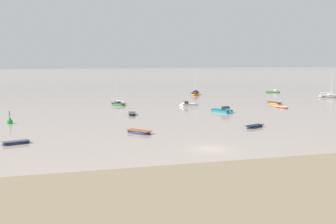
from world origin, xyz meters
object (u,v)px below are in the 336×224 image
at_px(sailboat_moored_0, 195,94).
at_px(motorboat_moored_2, 225,111).
at_px(rowboat_moored_0, 255,127).
at_px(motorboat_moored_3, 186,105).
at_px(rowboat_moored_4, 132,114).
at_px(rowboat_moored_2, 139,132).
at_px(sailboat_moored_2, 118,104).
at_px(rowboat_moored_3, 274,103).
at_px(rowboat_moored_5, 282,107).
at_px(channel_buoy, 10,121).
at_px(rowboat_moored_1, 16,143).
at_px(motorboat_moored_1, 274,92).
at_px(sailboat_moored_1, 329,96).

height_order(sailboat_moored_0, motorboat_moored_2, sailboat_moored_0).
bearing_deg(rowboat_moored_0, motorboat_moored_3, -111.07).
distance_m(sailboat_moored_0, rowboat_moored_4, 45.46).
xyz_separation_m(rowboat_moored_2, sailboat_moored_2, (2.36, 35.87, 0.05)).
distance_m(rowboat_moored_3, rowboat_moored_4, 37.07).
relative_size(rowboat_moored_0, sailboat_moored_0, 0.50).
bearing_deg(rowboat_moored_5, sailboat_moored_0, -15.65).
height_order(rowboat_moored_0, channel_buoy, channel_buoy).
bearing_deg(rowboat_moored_4, sailboat_moored_2, 8.86).
relative_size(rowboat_moored_5, sailboat_moored_2, 0.58).
bearing_deg(rowboat_moored_1, channel_buoy, 80.98).
bearing_deg(rowboat_moored_3, motorboat_moored_1, -45.05).
bearing_deg(sailboat_moored_0, rowboat_moored_1, 170.24).
xyz_separation_m(rowboat_moored_3, rowboat_moored_5, (-2.37, -7.15, -0.06)).
xyz_separation_m(rowboat_moored_2, rowboat_moored_3, (38.40, 28.45, 0.01)).
relative_size(rowboat_moored_3, rowboat_moored_4, 1.12).
bearing_deg(rowboat_moored_1, sailboat_moored_1, 11.08).
bearing_deg(sailboat_moored_1, rowboat_moored_3, -143.80).
bearing_deg(motorboat_moored_1, rowboat_moored_4, -119.91).
relative_size(sailboat_moored_0, rowboat_moored_3, 1.68).
bearing_deg(rowboat_moored_4, rowboat_moored_1, 147.97).
bearing_deg(rowboat_moored_1, rowboat_moored_3, 12.61).
bearing_deg(sailboat_moored_0, rowboat_moored_3, -133.24).
bearing_deg(motorboat_moored_1, sailboat_moored_0, -154.56).
distance_m(rowboat_moored_2, rowboat_moored_3, 47.79).
relative_size(rowboat_moored_1, rowboat_moored_3, 0.80).
height_order(motorboat_moored_1, rowboat_moored_3, motorboat_moored_1).
bearing_deg(rowboat_moored_2, sailboat_moored_1, -97.89).
distance_m(motorboat_moored_2, channel_buoy, 40.02).
bearing_deg(channel_buoy, rowboat_moored_3, 13.82).
distance_m(rowboat_moored_0, motorboat_moored_3, 30.20).
distance_m(motorboat_moored_3, sailboat_moored_2, 15.70).
bearing_deg(motorboat_moored_3, rowboat_moored_4, 29.73).
bearing_deg(motorboat_moored_3, sailboat_moored_1, -176.32).
distance_m(motorboat_moored_1, sailboat_moored_2, 56.79).
bearing_deg(rowboat_moored_3, sailboat_moored_0, 4.63).
bearing_deg(motorboat_moored_3, motorboat_moored_1, -152.18).
height_order(rowboat_moored_2, motorboat_moored_3, motorboat_moored_3).
height_order(sailboat_moored_0, motorboat_moored_3, sailboat_moored_0).
distance_m(rowboat_moored_0, sailboat_moored_0, 57.40).
relative_size(rowboat_moored_2, motorboat_moored_2, 0.80).
bearing_deg(motorboat_moored_1, motorboat_moored_2, -106.46).
distance_m(motorboat_moored_3, channel_buoy, 39.31).
height_order(rowboat_moored_3, motorboat_moored_2, motorboat_moored_2).
relative_size(motorboat_moored_2, sailboat_moored_2, 0.95).
bearing_deg(sailboat_moored_2, channel_buoy, 102.96).
relative_size(rowboat_moored_4, rowboat_moored_5, 1.30).
height_order(rowboat_moored_4, rowboat_moored_5, rowboat_moored_4).
distance_m(rowboat_moored_1, sailboat_moored_2, 43.24).
bearing_deg(rowboat_moored_2, motorboat_moored_2, -90.33).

